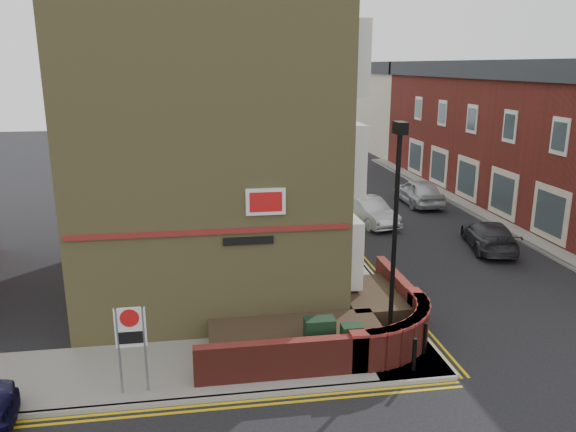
{
  "coord_description": "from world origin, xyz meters",
  "views": [
    {
      "loc": [
        -3.21,
        -11.89,
        7.75
      ],
      "look_at": [
        -0.72,
        4.0,
        3.4
      ],
      "focal_mm": 35.0,
      "sensor_mm": 36.0,
      "label": 1
    }
  ],
  "objects_px": {
    "zone_sign": "(131,334)",
    "silver_car_near": "(369,211)",
    "lamppost": "(394,243)",
    "utility_cabinet_large": "(319,339)"
  },
  "relations": [
    {
      "from": "lamppost",
      "to": "zone_sign",
      "type": "xyz_separation_m",
      "value": [
        -6.6,
        -0.7,
        -1.7
      ]
    },
    {
      "from": "zone_sign",
      "to": "silver_car_near",
      "type": "height_order",
      "value": "zone_sign"
    },
    {
      "from": "lamppost",
      "to": "silver_car_near",
      "type": "height_order",
      "value": "lamppost"
    },
    {
      "from": "lamppost",
      "to": "zone_sign",
      "type": "height_order",
      "value": "lamppost"
    },
    {
      "from": "utility_cabinet_large",
      "to": "lamppost",
      "type": "bearing_deg",
      "value": -3.01
    },
    {
      "from": "utility_cabinet_large",
      "to": "zone_sign",
      "type": "distance_m",
      "value": 4.86
    },
    {
      "from": "lamppost",
      "to": "silver_car_near",
      "type": "relative_size",
      "value": 1.56
    },
    {
      "from": "lamppost",
      "to": "zone_sign",
      "type": "distance_m",
      "value": 6.85
    },
    {
      "from": "utility_cabinet_large",
      "to": "zone_sign",
      "type": "height_order",
      "value": "zone_sign"
    },
    {
      "from": "lamppost",
      "to": "utility_cabinet_large",
      "type": "relative_size",
      "value": 5.25
    }
  ]
}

